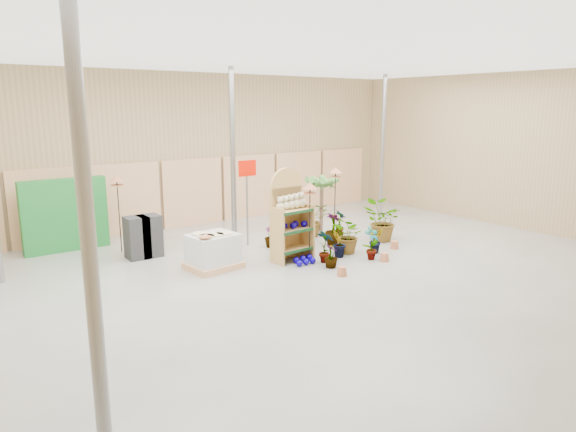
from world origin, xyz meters
name	(u,v)px	position (x,y,z in m)	size (l,w,h in m)	color
room	(293,168)	(0.00, 0.91, 2.21)	(15.20, 12.10, 4.70)	slate
display_shelf	(288,218)	(0.20, 1.34, 0.98)	(0.94, 0.63, 2.15)	#AB8146
teddy_bears	(292,203)	(0.23, 1.24, 1.36)	(0.80, 0.22, 0.35)	beige
gazing_balls_shelf	(292,225)	(0.20, 1.21, 0.85)	(0.79, 0.27, 0.15)	#0B008F
gazing_balls_floor	(304,260)	(0.29, 0.85, 0.07)	(0.63, 0.39, 0.15)	#0B008F
pallet_stack	(213,251)	(-1.56, 1.77, 0.39)	(1.19, 1.03, 0.81)	tan
charcoal_planters	(143,237)	(-2.47, 3.51, 0.50)	(0.80, 0.50, 1.00)	black
trellis_stock	(65,215)	(-3.80, 5.20, 0.90)	(2.00, 0.30, 1.80)	#1A7028
offer_sign	(247,185)	(0.10, 2.98, 1.57)	(0.50, 0.08, 2.20)	gray
bird_table_front	(310,188)	(0.53, 0.96, 1.70)	(0.34, 0.34, 1.83)	black
bird_table_right	(335,173)	(2.03, 1.81, 1.85)	(0.34, 0.34, 2.00)	black
bird_table_back	(117,181)	(-2.76, 4.28, 1.77)	(0.34, 0.34, 1.90)	black
palm	(322,182)	(2.18, 2.54, 1.51)	(0.70, 0.70, 1.77)	brown
potted_plant_0	(325,246)	(0.72, 0.65, 0.39)	(0.41, 0.28, 0.78)	#42792F
potted_plant_1	(339,244)	(1.25, 0.75, 0.34)	(0.37, 0.30, 0.68)	#42792F
potted_plant_2	(349,235)	(1.69, 0.89, 0.45)	(0.80, 0.70, 0.89)	#42792F
potted_plant_3	(334,229)	(1.90, 1.66, 0.43)	(0.48, 0.48, 0.86)	#42792F
potted_plant_4	(340,222)	(2.81, 2.46, 0.35)	(0.37, 0.25, 0.70)	#42792F
potted_plant_5	(307,235)	(1.25, 1.96, 0.30)	(0.33, 0.26, 0.60)	#42792F
potted_plant_6	(312,220)	(2.04, 2.75, 0.46)	(0.84, 0.72, 0.93)	#42792F
potted_plant_7	(331,256)	(0.58, 0.27, 0.27)	(0.30, 0.30, 0.54)	#42792F
potted_plant_8	(371,243)	(1.75, 0.18, 0.39)	(0.42, 0.28, 0.79)	#42792F
potted_plant_9	(376,240)	(2.24, 0.50, 0.32)	(0.35, 0.28, 0.64)	#42792F
potted_plant_10	(381,221)	(3.17, 1.25, 0.54)	(0.97, 0.84, 1.08)	#42792F
potted_plant_11	(271,236)	(0.47, 2.46, 0.30)	(0.34, 0.34, 0.60)	#42792F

